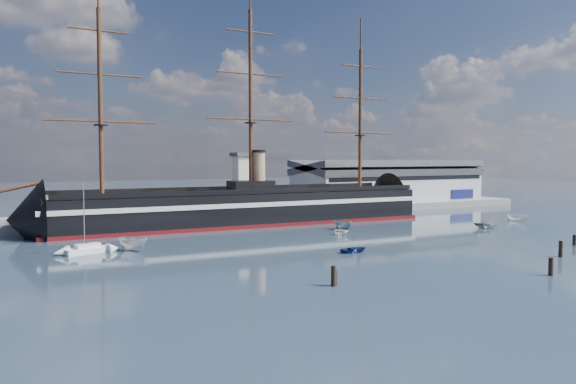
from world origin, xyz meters
TOP-DOWN VIEW (x-y plane):
  - ground at (0.00, 40.00)m, footprint 600.00×600.00m
  - quay at (10.00, 76.00)m, footprint 180.00×18.00m
  - warehouse at (58.00, 80.00)m, footprint 63.00×21.00m
  - quay_tower at (3.00, 73.00)m, footprint 5.00×5.00m
  - warship at (-4.69, 60.00)m, footprint 113.17×19.58m
  - sailboat at (-42.29, 36.20)m, footprint 7.58×3.85m
  - motorboat_a at (-35.17, 35.25)m, footprint 7.59×5.57m
  - motorboat_b at (-4.04, 15.41)m, footprint 1.31×3.10m
  - motorboat_c at (11.27, 39.98)m, footprint 6.50×2.62m
  - motorboat_d at (6.26, 33.86)m, footprint 6.15×4.78m
  - motorboat_e at (41.64, 26.55)m, footprint 2.24×3.00m
  - motorboat_f at (58.43, 32.20)m, footprint 6.14×4.18m
  - motorboat_g at (39.98, 26.87)m, footprint 6.60×6.65m
  - piling_near_left at (-21.00, -3.11)m, footprint 0.64×0.64m
  - piling_near_mid at (7.35, -12.42)m, footprint 0.64×0.64m
  - piling_near_right at (21.36, -4.37)m, footprint 0.64×0.64m
  - piling_far_right at (34.46, 1.80)m, footprint 0.64×0.64m

SIDE VIEW (x-z plane):
  - ground at x=0.00m, z-range 0.00..0.00m
  - quay at x=10.00m, z-range -1.00..1.00m
  - motorboat_a at x=-35.17m, z-range -1.43..1.43m
  - motorboat_b at x=-4.04m, z-range -0.72..0.72m
  - motorboat_c at x=11.27m, z-range -1.28..1.28m
  - motorboat_d at x=6.26m, z-range -1.04..1.04m
  - motorboat_e at x=41.64m, z-range -0.65..0.65m
  - motorboat_f at x=58.43m, z-range -1.15..1.15m
  - motorboat_g at x=39.98m, z-range -1.20..1.20m
  - piling_near_left at x=-21.00m, z-range -1.60..1.60m
  - piling_near_mid at x=7.35m, z-range -1.54..1.54m
  - piling_near_right at x=21.36m, z-range -1.64..1.64m
  - piling_far_right at x=34.46m, z-range -1.30..1.30m
  - sailboat at x=-42.29m, z-range -5.08..6.56m
  - warship at x=-4.69m, z-range -22.93..31.01m
  - warehouse at x=58.00m, z-range 2.18..13.78m
  - quay_tower at x=3.00m, z-range 2.25..17.25m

